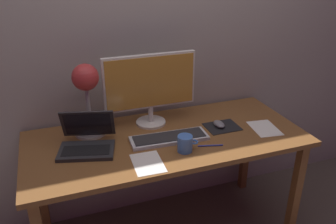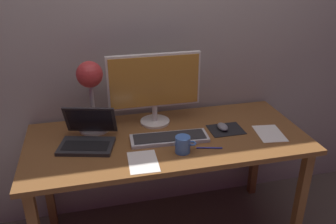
# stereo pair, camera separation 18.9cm
# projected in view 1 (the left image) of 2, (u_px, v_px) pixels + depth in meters

# --- Properties ---
(back_wall) EXTENTS (4.80, 0.06, 2.60)m
(back_wall) POSITION_uv_depth(u_px,v_px,m) (145.00, 26.00, 2.12)
(back_wall) COLOR #A8A099
(back_wall) RESTS_ON ground
(desk) EXTENTS (1.60, 0.70, 0.74)m
(desk) POSITION_uv_depth(u_px,v_px,m) (167.00, 149.00, 2.04)
(desk) COLOR brown
(desk) RESTS_ON ground
(monitor) EXTENTS (0.56, 0.18, 0.44)m
(monitor) POSITION_uv_depth(u_px,v_px,m) (150.00, 85.00, 2.06)
(monitor) COLOR silver
(monitor) RESTS_ON desk
(keyboard_main) EXTENTS (0.45, 0.16, 0.03)m
(keyboard_main) POSITION_uv_depth(u_px,v_px,m) (169.00, 138.00, 1.97)
(keyboard_main) COLOR silver
(keyboard_main) RESTS_ON desk
(laptop) EXTENTS (0.35, 0.33, 0.20)m
(laptop) POSITION_uv_depth(u_px,v_px,m) (87.00, 138.00, 1.88)
(laptop) COLOR #28282B
(laptop) RESTS_ON desk
(desk_lamp) EXTENTS (0.19, 0.19, 0.42)m
(desk_lamp) POSITION_uv_depth(u_px,v_px,m) (86.00, 86.00, 1.93)
(desk_lamp) COLOR beige
(desk_lamp) RESTS_ON desk
(mousepad) EXTENTS (0.20, 0.16, 0.00)m
(mousepad) POSITION_uv_depth(u_px,v_px,m) (222.00, 127.00, 2.12)
(mousepad) COLOR black
(mousepad) RESTS_ON desk
(mouse) EXTENTS (0.06, 0.10, 0.03)m
(mouse) POSITION_uv_depth(u_px,v_px,m) (219.00, 124.00, 2.11)
(mouse) COLOR slate
(mouse) RESTS_ON mousepad
(coffee_mug) EXTENTS (0.12, 0.08, 0.09)m
(coffee_mug) POSITION_uv_depth(u_px,v_px,m) (185.00, 144.00, 1.85)
(coffee_mug) COLOR #3F72CC
(coffee_mug) RESTS_ON desk
(paper_sheet_near_mouse) EXTENTS (0.17, 0.23, 0.00)m
(paper_sheet_near_mouse) POSITION_uv_depth(u_px,v_px,m) (265.00, 128.00, 2.10)
(paper_sheet_near_mouse) COLOR white
(paper_sheet_near_mouse) RESTS_ON desk
(paper_sheet_by_keyboard) EXTENTS (0.16, 0.22, 0.00)m
(paper_sheet_by_keyboard) POSITION_uv_depth(u_px,v_px,m) (148.00, 163.00, 1.76)
(paper_sheet_by_keyboard) COLOR white
(paper_sheet_by_keyboard) RESTS_ON desk
(pen) EXTENTS (0.14, 0.04, 0.01)m
(pen) POSITION_uv_depth(u_px,v_px,m) (210.00, 146.00, 1.91)
(pen) COLOR #2633A5
(pen) RESTS_ON desk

